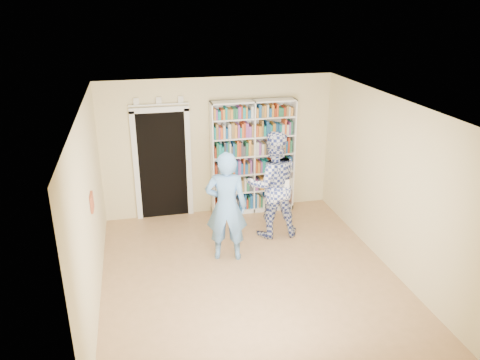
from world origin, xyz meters
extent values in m
plane|color=#A67B50|center=(0.00, 0.00, 0.00)|extent=(5.00, 5.00, 0.00)
plane|color=white|center=(0.00, 0.00, 2.70)|extent=(5.00, 5.00, 0.00)
plane|color=beige|center=(0.00, 2.50, 1.35)|extent=(4.50, 0.00, 4.50)
plane|color=beige|center=(-2.25, 0.00, 1.35)|extent=(0.00, 5.00, 5.00)
plane|color=beige|center=(2.25, 0.00, 1.35)|extent=(0.00, 5.00, 5.00)
cube|color=white|center=(0.65, 2.34, 1.13)|extent=(1.65, 0.31, 2.27)
cube|color=white|center=(0.65, 2.34, 1.13)|extent=(0.03, 0.31, 2.27)
cube|color=black|center=(-1.10, 2.48, 1.05)|extent=(0.90, 0.03, 2.10)
cube|color=white|center=(-1.60, 2.47, 1.05)|extent=(0.10, 0.06, 2.20)
cube|color=white|center=(-0.60, 2.47, 1.05)|extent=(0.10, 0.06, 2.20)
cube|color=white|center=(-1.10, 2.47, 2.15)|extent=(1.10, 0.06, 0.10)
cube|color=white|center=(-1.10, 2.46, 2.25)|extent=(1.10, 0.08, 0.02)
cube|color=maroon|center=(-2.23, 0.20, 1.40)|extent=(0.03, 0.25, 0.25)
imported|color=#5D90CF|center=(-0.23, 0.64, 0.93)|extent=(0.76, 0.59, 1.85)
imported|color=navy|center=(0.73, 1.26, 0.98)|extent=(0.98, 0.78, 1.95)
cube|color=white|center=(0.85, 1.02, 1.00)|extent=(0.21, 0.01, 0.30)
camera|label=1|loc=(-1.55, -6.08, 4.08)|focal=35.00mm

